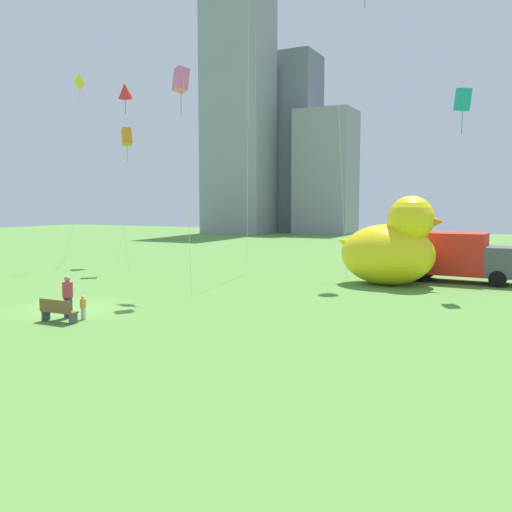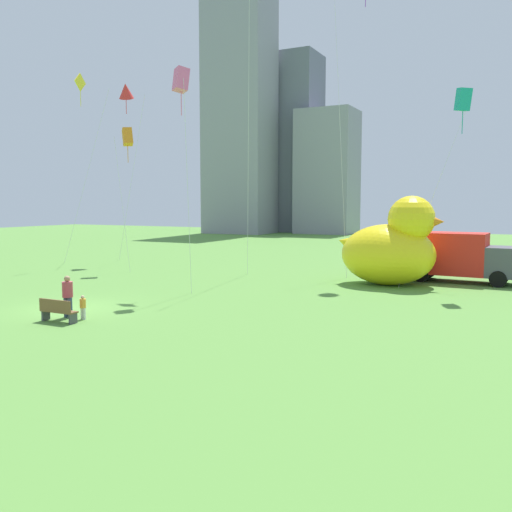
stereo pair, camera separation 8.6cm
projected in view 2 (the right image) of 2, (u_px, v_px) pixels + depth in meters
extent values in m
plane|color=#588E3B|center=(71.00, 309.00, 23.67)|extent=(140.00, 140.00, 0.00)
cube|color=brown|center=(59.00, 311.00, 21.01)|extent=(1.59, 0.45, 0.06)
cube|color=brown|center=(55.00, 305.00, 20.82)|extent=(1.59, 0.06, 0.45)
cube|color=#47474C|center=(46.00, 315.00, 21.35)|extent=(0.08, 0.37, 0.39)
cube|color=#47474C|center=(73.00, 319.00, 20.72)|extent=(0.08, 0.37, 0.39)
cylinder|color=#38476B|center=(66.00, 307.00, 21.87)|extent=(0.19, 0.19, 0.83)
cylinder|color=#38476B|center=(70.00, 308.00, 21.77)|extent=(0.19, 0.19, 0.83)
cylinder|color=#B23F4C|center=(67.00, 289.00, 21.75)|extent=(0.41, 0.41, 0.62)
sphere|color=#A87C5B|center=(67.00, 279.00, 21.71)|extent=(0.24, 0.24, 0.24)
cylinder|color=silver|center=(82.00, 313.00, 21.51)|extent=(0.11, 0.11, 0.47)
cylinder|color=silver|center=(84.00, 314.00, 21.46)|extent=(0.11, 0.11, 0.47)
cylinder|color=gold|center=(83.00, 303.00, 21.45)|extent=(0.23, 0.23, 0.35)
sphere|color=#D8AD8C|center=(83.00, 297.00, 21.42)|extent=(0.14, 0.14, 0.14)
ellipsoid|color=yellow|center=(388.00, 255.00, 30.49)|extent=(5.19, 3.84, 3.39)
sphere|color=yellow|center=(411.00, 219.00, 29.73)|extent=(2.53, 2.53, 2.53)
cone|color=orange|center=(433.00, 222.00, 29.24)|extent=(1.14, 1.14, 1.14)
cone|color=yellow|center=(349.00, 243.00, 31.44)|extent=(1.55, 1.35, 1.63)
cube|color=red|center=(444.00, 253.00, 31.94)|extent=(4.83, 2.52, 2.40)
cube|color=#4C4C56|center=(505.00, 262.00, 30.37)|extent=(1.94, 2.38, 1.68)
cylinder|color=black|center=(500.00, 277.00, 30.55)|extent=(1.01, 2.44, 0.90)
cylinder|color=black|center=(425.00, 272.00, 32.57)|extent=(1.01, 2.44, 0.90)
cube|color=gray|center=(240.00, 106.00, 81.29)|extent=(9.54, 6.96, 37.83)
cube|color=slate|center=(297.00, 144.00, 86.18)|extent=(6.61, 7.16, 27.52)
cube|color=gray|center=(327.00, 172.00, 81.53)|extent=(8.30, 6.95, 18.17)
cylinder|color=silver|center=(433.00, 197.00, 29.90)|extent=(2.85, 3.13, 9.75)
cube|color=teal|center=(463.00, 99.00, 27.48)|extent=(0.94, 0.92, 1.20)
cylinder|color=teal|center=(463.00, 118.00, 27.56)|extent=(0.04, 0.04, 1.60)
cylinder|color=silver|center=(122.00, 204.00, 36.20)|extent=(1.24, 0.16, 8.93)
cube|color=orange|center=(128.00, 137.00, 36.28)|extent=(1.09, 1.01, 1.25)
cylinder|color=orange|center=(128.00, 151.00, 36.36)|extent=(0.04, 0.04, 1.60)
cylinder|color=silver|center=(87.00, 176.00, 41.66)|extent=(2.99, 2.17, 13.19)
cube|color=yellow|center=(80.00, 82.00, 39.23)|extent=(0.24, 1.27, 1.27)
cylinder|color=yellow|center=(81.00, 95.00, 39.31)|extent=(0.04, 0.04, 1.60)
cylinder|color=silver|center=(340.00, 129.00, 33.96)|extent=(1.89, 2.41, 18.21)
cylinder|color=silver|center=(188.00, 189.00, 26.95)|extent=(0.09, 0.60, 10.51)
cube|color=pink|center=(181.00, 80.00, 26.54)|extent=(0.83, 1.04, 1.25)
cylinder|color=pink|center=(181.00, 99.00, 26.63)|extent=(0.04, 0.04, 1.60)
cylinder|color=silver|center=(132.00, 178.00, 43.19)|extent=(2.14, 1.00, 13.01)
cone|color=red|center=(126.00, 91.00, 41.40)|extent=(1.66, 1.80, 1.45)
cylinder|color=red|center=(126.00, 103.00, 41.49)|extent=(0.04, 0.04, 1.60)
cylinder|color=silver|center=(249.00, 102.00, 32.70)|extent=(1.57, 2.59, 21.11)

